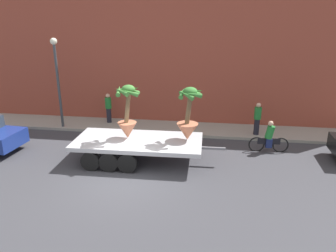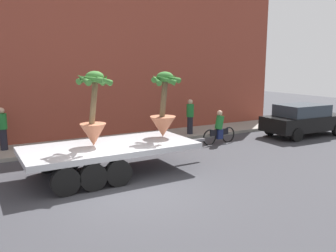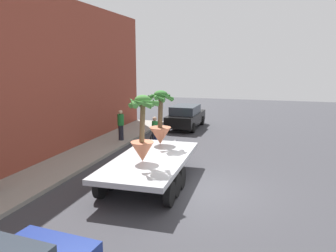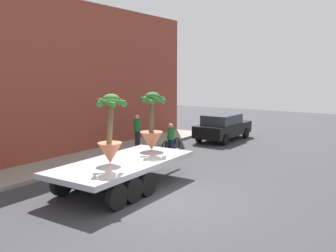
# 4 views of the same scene
# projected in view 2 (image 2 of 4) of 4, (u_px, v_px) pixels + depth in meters

# --- Properties ---
(ground_plane) EXTENTS (60.00, 60.00, 0.00)m
(ground_plane) POSITION_uv_depth(u_px,v_px,m) (129.00, 193.00, 9.69)
(ground_plane) COLOR #38383D
(sidewalk) EXTENTS (24.00, 2.20, 0.15)m
(sidewalk) POSITION_uv_depth(u_px,v_px,m) (74.00, 146.00, 14.93)
(sidewalk) COLOR gray
(sidewalk) RESTS_ON ground
(building_facade) EXTENTS (24.00, 1.20, 7.50)m
(building_facade) POSITION_uv_depth(u_px,v_px,m) (61.00, 59.00, 15.74)
(building_facade) COLOR brown
(building_facade) RESTS_ON ground
(flatbed_trailer) EXTENTS (6.51, 2.66, 0.98)m
(flatbed_trailer) POSITION_uv_depth(u_px,v_px,m) (103.00, 152.00, 11.09)
(flatbed_trailer) COLOR #B7BABF
(flatbed_trailer) RESTS_ON ground
(potted_palm_rear) EXTENTS (1.12, 1.17, 2.31)m
(potted_palm_rear) POSITION_uv_depth(u_px,v_px,m) (164.00, 110.00, 12.28)
(potted_palm_rear) COLOR #B26647
(potted_palm_rear) RESTS_ON flatbed_trailer
(potted_palm_middle) EXTENTS (1.10, 1.19, 2.36)m
(potted_palm_middle) POSITION_uv_depth(u_px,v_px,m) (94.00, 113.00, 10.88)
(potted_palm_middle) COLOR #B26647
(potted_palm_middle) RESTS_ON flatbed_trailer
(cyclist) EXTENTS (1.84, 0.37, 1.54)m
(cyclist) POSITION_uv_depth(u_px,v_px,m) (219.00, 129.00, 15.56)
(cyclist) COLOR black
(cyclist) RESTS_ON ground
(parked_car) EXTENTS (4.41, 1.98, 1.58)m
(parked_car) POSITION_uv_depth(u_px,v_px,m) (304.00, 119.00, 17.26)
(parked_car) COLOR black
(parked_car) RESTS_ON ground
(pedestrian_near_gate) EXTENTS (0.36, 0.36, 1.71)m
(pedestrian_near_gate) POSITION_uv_depth(u_px,v_px,m) (190.00, 116.00, 16.95)
(pedestrian_near_gate) COLOR black
(pedestrian_near_gate) RESTS_ON sidewalk
(pedestrian_far_left) EXTENTS (0.36, 0.36, 1.71)m
(pedestrian_far_left) POSITION_uv_depth(u_px,v_px,m) (3.00, 128.00, 13.74)
(pedestrian_far_left) COLOR black
(pedestrian_far_left) RESTS_ON sidewalk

